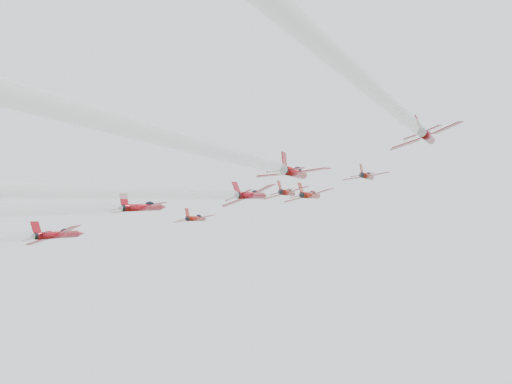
% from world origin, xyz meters
% --- Properties ---
extents(jet_lead, '(10.35, 13.07, 8.93)m').
position_xyz_m(jet_lead, '(2.30, 23.50, 149.97)').
color(jet_lead, '#AE1C10').
extents(jet_row2_left, '(8.41, 10.62, 7.26)m').
position_xyz_m(jet_row2_left, '(-17.43, 13.70, 143.62)').
color(jet_row2_left, '#AD1D10').
extents(jet_row2_center, '(8.44, 10.65, 7.28)m').
position_xyz_m(jet_row2_center, '(2.70, 9.50, 140.91)').
color(jet_row2_center, '#9F170F').
extents(jet_row2_right, '(8.52, 10.76, 7.35)m').
position_xyz_m(jet_row2_right, '(15.78, 15.02, 144.48)').
color(jet_row2_right, maroon).
extents(jet_center, '(9.69, 89.12, 58.22)m').
position_xyz_m(jet_center, '(-0.19, -38.93, 109.54)').
color(jet_center, '#A60F1E').
extents(jet_rear_right, '(10.34, 95.14, 62.15)m').
position_xyz_m(jet_rear_right, '(11.70, -53.84, 99.91)').
color(jet_rear_right, '#AB1017').
extents(jet_rear_farright, '(9.57, 87.98, 57.47)m').
position_xyz_m(jet_rear_farright, '(30.00, -51.90, 101.16)').
color(jet_rear_farright, maroon).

